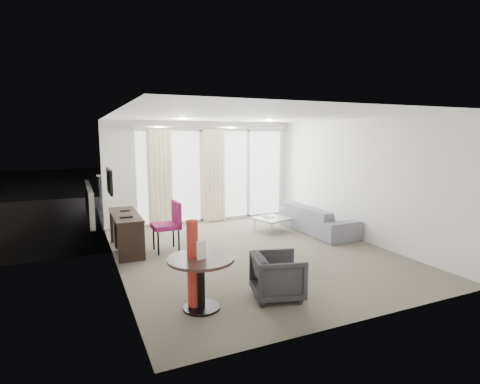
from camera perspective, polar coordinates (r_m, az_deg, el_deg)
name	(u,v)px	position (r m, az deg, el deg)	size (l,w,h in m)	color
floor	(253,252)	(7.38, 1.93, -9.12)	(5.00, 6.00, 0.00)	#615A4D
ceiling	(253,116)	(7.03, 2.04, 11.49)	(5.00, 6.00, 0.00)	white
wall_left	(115,194)	(6.41, -18.54, -0.34)	(0.00, 6.00, 2.60)	silver
wall_right	(357,180)	(8.48, 17.34, 1.82)	(0.00, 6.00, 2.60)	silver
wall_front	(365,217)	(4.63, 18.55, -3.67)	(5.00, 0.00, 2.60)	silver
window_panel	(214,175)	(9.95, -4.03, 2.56)	(4.00, 0.02, 2.38)	white
window_frame	(214,175)	(9.93, -4.00, 2.55)	(4.10, 0.06, 2.44)	white
curtain_left	(160,178)	(9.39, -12.03, 2.03)	(0.60, 0.20, 2.38)	beige
curtain_right	(214,176)	(9.78, -3.98, 2.45)	(0.60, 0.20, 2.38)	beige
curtain_track	(204,127)	(9.64, -5.47, 9.79)	(4.80, 0.04, 0.04)	#B2B2B7
downlight_a	(182,119)	(8.21, -8.77, 10.91)	(0.12, 0.12, 0.02)	#FFE0B2
downlight_b	(269,121)	(9.00, 4.46, 10.78)	(0.12, 0.12, 0.02)	#FFE0B2
desk	(126,232)	(7.70, -16.96, -5.90)	(0.49, 1.57, 0.73)	black
tv	(109,181)	(7.84, -19.29, 1.56)	(0.05, 0.80, 0.50)	black
desk_chair	(166,227)	(7.45, -11.25, -5.21)	(0.53, 0.50, 0.98)	#83174B
round_table	(201,283)	(5.02, -5.95, -13.68)	(0.87, 0.87, 0.69)	#331F18
menu_card	(202,257)	(4.83, -5.88, -9.86)	(0.13, 0.02, 0.24)	white
red_lamp	(193,265)	(4.97, -7.21, -10.96)	(0.24, 0.24, 1.18)	#A8291E
tub_armchair	(278,276)	(5.35, 5.75, -12.63)	(0.67, 0.68, 0.62)	#2C2B2E
coffee_table	(272,224)	(8.92, 4.90, -4.94)	(0.71, 0.71, 0.32)	gray
remote	(266,215)	(8.94, 4.01, -3.58)	(0.05, 0.17, 0.02)	black
magazine	(268,215)	(8.96, 4.24, -3.56)	(0.21, 0.27, 0.02)	gray
sofa	(317,219)	(8.96, 11.68, -4.01)	(2.16, 0.84, 0.63)	slate
terrace_slab	(197,211)	(11.56, -6.55, -2.94)	(5.60, 3.00, 0.12)	#4D4D50
rattan_chair_a	(217,195)	(11.49, -3.45, -0.48)	(0.59, 0.59, 0.87)	brown
rattan_chair_b	(237,191)	(12.20, -0.50, 0.08)	(0.59, 0.59, 0.87)	brown
rattan_table	(223,201)	(11.69, -2.61, -1.36)	(0.44, 0.44, 0.44)	brown
balustrade	(184,187)	(12.84, -8.55, 0.71)	(5.50, 0.06, 1.05)	#B2B2B7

